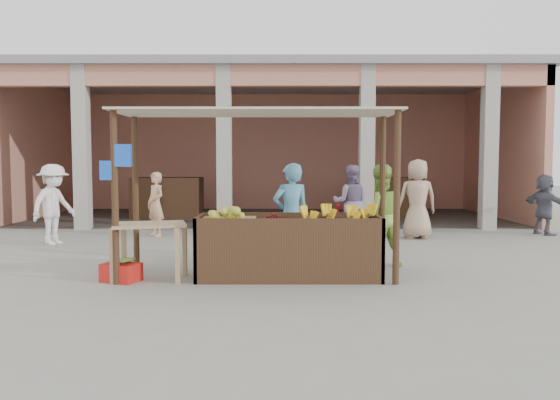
{
  "coord_description": "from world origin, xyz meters",
  "views": [
    {
      "loc": [
        0.38,
        -7.78,
        1.66
      ],
      "look_at": [
        0.37,
        1.2,
        1.04
      ],
      "focal_mm": 35.0,
      "sensor_mm": 36.0,
      "label": 1
    }
  ],
  "objects_px": {
    "side_table": "(149,233)",
    "vendor_blue": "(291,212)",
    "fruit_stall": "(289,250)",
    "motorcycle": "(314,225)",
    "vendor_green": "(379,213)",
    "red_crate": "(121,272)"
  },
  "relations": [
    {
      "from": "red_crate",
      "to": "vendor_green",
      "type": "bearing_deg",
      "value": 38.11
    },
    {
      "from": "side_table",
      "to": "vendor_blue",
      "type": "bearing_deg",
      "value": 9.33
    },
    {
      "from": "side_table",
      "to": "motorcycle",
      "type": "bearing_deg",
      "value": 32.43
    },
    {
      "from": "red_crate",
      "to": "vendor_blue",
      "type": "relative_size",
      "value": 0.28
    },
    {
      "from": "fruit_stall",
      "to": "motorcycle",
      "type": "distance_m",
      "value": 2.56
    },
    {
      "from": "vendor_blue",
      "to": "vendor_green",
      "type": "height_order",
      "value": "vendor_blue"
    },
    {
      "from": "side_table",
      "to": "motorcycle",
      "type": "xyz_separation_m",
      "value": [
        2.49,
        2.65,
        -0.2
      ]
    },
    {
      "from": "fruit_stall",
      "to": "vendor_green",
      "type": "height_order",
      "value": "vendor_green"
    },
    {
      "from": "motorcycle",
      "to": "red_crate",
      "type": "bearing_deg",
      "value": 134.52
    },
    {
      "from": "vendor_blue",
      "to": "fruit_stall",
      "type": "bearing_deg",
      "value": 66.1
    },
    {
      "from": "fruit_stall",
      "to": "red_crate",
      "type": "relative_size",
      "value": 5.33
    },
    {
      "from": "vendor_green",
      "to": "motorcycle",
      "type": "height_order",
      "value": "vendor_green"
    },
    {
      "from": "vendor_blue",
      "to": "motorcycle",
      "type": "xyz_separation_m",
      "value": [
        0.47,
        1.77,
        -0.42
      ]
    },
    {
      "from": "fruit_stall",
      "to": "vendor_blue",
      "type": "bearing_deg",
      "value": 86.2
    },
    {
      "from": "red_crate",
      "to": "vendor_blue",
      "type": "xyz_separation_m",
      "value": [
        2.39,
        1.02,
        0.75
      ]
    },
    {
      "from": "fruit_stall",
      "to": "red_crate",
      "type": "xyz_separation_m",
      "value": [
        -2.34,
        -0.28,
        -0.27
      ]
    },
    {
      "from": "side_table",
      "to": "vendor_blue",
      "type": "height_order",
      "value": "vendor_blue"
    },
    {
      "from": "side_table",
      "to": "red_crate",
      "type": "bearing_deg",
      "value": -175.23
    },
    {
      "from": "side_table",
      "to": "vendor_green",
      "type": "bearing_deg",
      "value": 1.75
    },
    {
      "from": "vendor_blue",
      "to": "vendor_green",
      "type": "distance_m",
      "value": 1.41
    },
    {
      "from": "side_table",
      "to": "motorcycle",
      "type": "relative_size",
      "value": 0.64
    },
    {
      "from": "vendor_blue",
      "to": "motorcycle",
      "type": "height_order",
      "value": "vendor_blue"
    }
  ]
}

